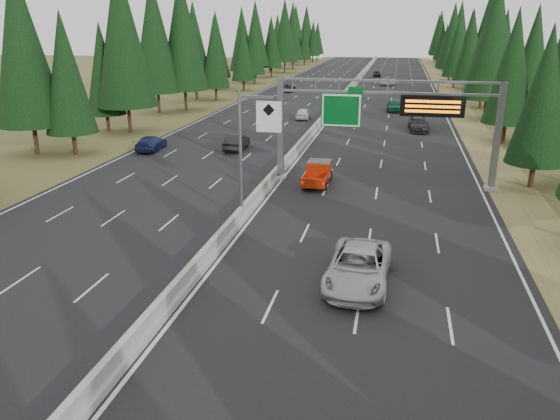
# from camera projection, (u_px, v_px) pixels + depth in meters

# --- Properties ---
(road) EXTENTS (32.00, 260.00, 0.08)m
(road) POSITION_uv_depth(u_px,v_px,m) (338.00, 103.00, 85.11)
(road) COLOR black
(road) RESTS_ON ground
(shoulder_right) EXTENTS (3.60, 260.00, 0.06)m
(shoulder_right) POSITION_uv_depth(u_px,v_px,m) (457.00, 107.00, 81.59)
(shoulder_right) COLOR olive
(shoulder_right) RESTS_ON ground
(shoulder_left) EXTENTS (3.60, 260.00, 0.06)m
(shoulder_left) POSITION_uv_depth(u_px,v_px,m) (229.00, 100.00, 88.64)
(shoulder_left) COLOR brown
(shoulder_left) RESTS_ON ground
(median_barrier) EXTENTS (0.70, 260.00, 0.85)m
(median_barrier) POSITION_uv_depth(u_px,v_px,m) (338.00, 101.00, 84.99)
(median_barrier) COLOR #989792
(median_barrier) RESTS_ON road
(sign_gantry) EXTENTS (16.75, 0.98, 7.80)m
(sign_gantry) POSITION_uv_depth(u_px,v_px,m) (395.00, 117.00, 39.89)
(sign_gantry) COLOR slate
(sign_gantry) RESTS_ON road
(hov_sign_pole) EXTENTS (2.80, 0.50, 8.00)m
(hov_sign_pole) POSITION_uv_depth(u_px,v_px,m) (250.00, 147.00, 32.53)
(hov_sign_pole) COLOR slate
(hov_sign_pole) RESTS_ON road
(tree_row_right) EXTENTS (11.76, 241.88, 18.82)m
(tree_row_right) POSITION_uv_depth(u_px,v_px,m) (516.00, 46.00, 64.24)
(tree_row_right) COLOR black
(tree_row_right) RESTS_ON ground
(tree_row_left) EXTENTS (11.47, 243.61, 18.84)m
(tree_row_left) POSITION_uv_depth(u_px,v_px,m) (189.00, 41.00, 81.53)
(tree_row_left) COLOR black
(tree_row_left) RESTS_ON ground
(silver_minivan) EXTENTS (3.06, 6.20, 1.69)m
(silver_minivan) POSITION_uv_depth(u_px,v_px,m) (358.00, 267.00, 25.43)
(silver_minivan) COLOR #B2B3B7
(silver_minivan) RESTS_ON road
(red_pickup) EXTENTS (1.78, 5.00, 1.63)m
(red_pickup) POSITION_uv_depth(u_px,v_px,m) (318.00, 171.00, 41.82)
(red_pickup) COLOR black
(red_pickup) RESTS_ON road
(car_ahead_green) EXTENTS (2.16, 4.87, 1.63)m
(car_ahead_green) POSITION_uv_depth(u_px,v_px,m) (394.00, 105.00, 76.67)
(car_ahead_green) COLOR #114C30
(car_ahead_green) RESTS_ON road
(car_ahead_dkred) EXTENTS (1.79, 4.47, 1.45)m
(car_ahead_dkred) POSITION_uv_depth(u_px,v_px,m) (417.00, 120.00, 65.18)
(car_ahead_dkred) COLOR maroon
(car_ahead_dkred) RESTS_ON road
(car_ahead_dkgrey) EXTENTS (2.35, 5.30, 1.51)m
(car_ahead_dkgrey) POSITION_uv_depth(u_px,v_px,m) (419.00, 124.00, 62.50)
(car_ahead_dkgrey) COLOR black
(car_ahead_dkgrey) RESTS_ON road
(car_ahead_white) EXTENTS (2.53, 5.23, 1.43)m
(car_ahead_white) POSITION_uv_depth(u_px,v_px,m) (387.00, 81.00, 110.32)
(car_ahead_white) COLOR silver
(car_ahead_white) RESTS_ON road
(car_ahead_far) EXTENTS (2.04, 4.26, 1.41)m
(car_ahead_far) POSITION_uv_depth(u_px,v_px,m) (377.00, 74.00, 128.39)
(car_ahead_far) COLOR black
(car_ahead_far) RESTS_ON road
(car_onc_near) EXTENTS (1.71, 4.61, 1.51)m
(car_onc_near) POSITION_uv_depth(u_px,v_px,m) (237.00, 142.00, 53.02)
(car_onc_near) COLOR black
(car_onc_near) RESTS_ON road
(car_onc_blue) EXTENTS (2.32, 4.94, 1.39)m
(car_onc_blue) POSITION_uv_depth(u_px,v_px,m) (151.00, 143.00, 52.86)
(car_onc_blue) COLOR navy
(car_onc_blue) RESTS_ON road
(car_onc_white) EXTENTS (1.93, 4.28, 1.43)m
(car_onc_white) POSITION_uv_depth(u_px,v_px,m) (303.00, 113.00, 70.42)
(car_onc_white) COLOR silver
(car_onc_white) RESTS_ON road
(car_onc_far) EXTENTS (2.39, 5.00, 1.38)m
(car_onc_far) POSITION_uv_depth(u_px,v_px,m) (288.00, 88.00, 99.79)
(car_onc_far) COLOR black
(car_onc_far) RESTS_ON road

